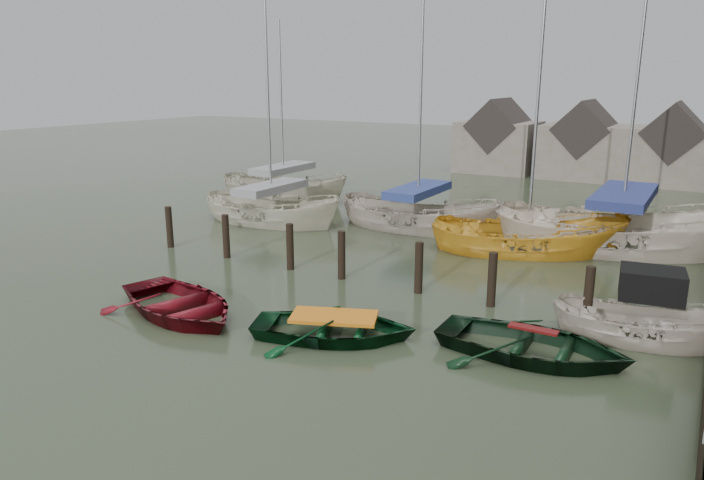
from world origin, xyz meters
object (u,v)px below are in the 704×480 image
Objects in this scene: rowboat_dkgreen at (531,357)px; motorboat at (645,336)px; rowboat_green at (334,338)px; sailboat_a at (272,221)px; rowboat_red at (180,315)px; sailboat_e at (284,199)px; sailboat_c at (527,252)px; sailboat_b at (417,227)px; sailboat_d at (619,249)px.

rowboat_dkgreen is 0.96× the size of motorboat.
rowboat_green is 0.32× the size of sailboat_a.
sailboat_e reaches higher than rowboat_red.
sailboat_e is at bearing 52.88° from sailboat_c.
sailboat_a reaches higher than rowboat_green.
rowboat_red is 0.36× the size of sailboat_a.
sailboat_b is at bearing -7.23° from rowboat_green.
sailboat_c reaches higher than rowboat_dkgreen.
rowboat_dkgreen is 0.34× the size of sailboat_a.
sailboat_c is at bearing -113.34° from sailboat_e.
rowboat_green is (3.97, 0.72, 0.00)m from rowboat_red.
sailboat_c is at bearing -88.50° from sailboat_a.
sailboat_c is 1.17× the size of sailboat_e.
rowboat_dkgreen is at bearing 173.74° from sailboat_c.
sailboat_c is at bearing -32.94° from rowboat_green.
sailboat_e is (-14.94, 1.53, 0.00)m from sailboat_d.
sailboat_e is (-14.62, 11.25, 0.06)m from rowboat_dkgreen.
sailboat_b is (5.38, 2.02, -0.00)m from sailboat_a.
sailboat_a is (-12.15, 7.12, 0.07)m from rowboat_dkgreen.
sailboat_a is 5.75m from sailboat_b.
rowboat_red is at bearing 78.21° from rowboat_green.
sailboat_b reaches higher than rowboat_green.
rowboat_green is 6.79m from motorboat.
rowboat_green is 0.39× the size of sailboat_e.
sailboat_e is (-6.62, 13.21, 0.06)m from rowboat_red.
sailboat_c is (9.89, 0.82, -0.05)m from sailboat_a.
sailboat_b is 1.06× the size of sailboat_c.
rowboat_green is at bearing 144.33° from sailboat_d.
sailboat_a is at bearing 109.74° from sailboat_b.
motorboat is at bearing 177.75° from sailboat_d.
sailboat_d is at bearing -43.66° from rowboat_green.
sailboat_b is at bearing -72.65° from sailboat_a.
sailboat_c is 3.13m from sailboat_d.
sailboat_d reaches higher than rowboat_green.
sailboat_c is at bearing 27.56° from motorboat.
sailboat_c is 0.82× the size of sailboat_d.
sailboat_d reaches higher than rowboat_red.
motorboat is at bearing -83.22° from rowboat_green.
sailboat_b is 0.88× the size of sailboat_d.
rowboat_red reaches higher than rowboat_green.
rowboat_dkgreen is 2.80m from motorboat.
sailboat_e is (-7.84, 2.11, -0.01)m from sailboat_b.
sailboat_c reaches higher than sailboat_e.
rowboat_dkgreen is 0.36× the size of sailboat_c.
rowboat_dkgreen is 11.38m from sailboat_b.
motorboat is at bearing -113.13° from sailboat_a.
sailboat_b is 1.24× the size of sailboat_e.
rowboat_dkgreen is 0.30× the size of sailboat_d.
sailboat_a is 12.74m from sailboat_d.
rowboat_green is 11.66m from sailboat_a.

